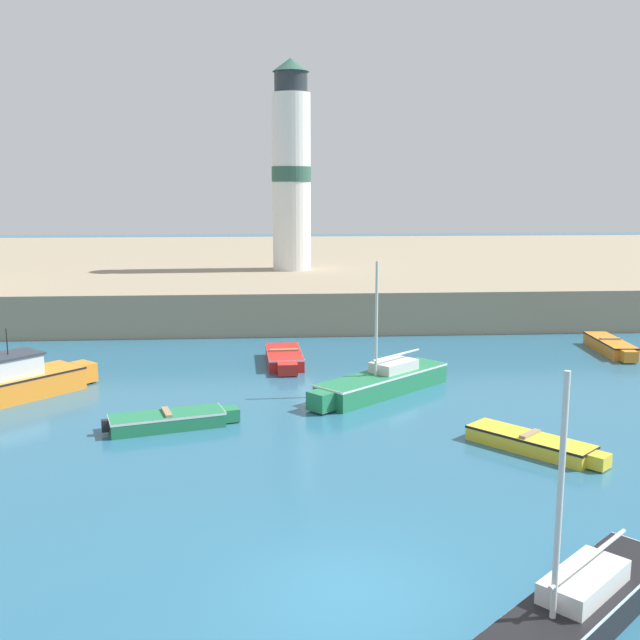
{
  "coord_description": "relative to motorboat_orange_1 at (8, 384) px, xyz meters",
  "views": [
    {
      "loc": [
        -1.34,
        -12.41,
        7.32
      ],
      "look_at": [
        0.61,
        16.8,
        2.0
      ],
      "focal_mm": 42.0,
      "sensor_mm": 36.0,
      "label": 1
    }
  ],
  "objects": [
    {
      "name": "lighthouse",
      "position": [
        10.39,
        20.59,
        7.63
      ],
      "size": [
        2.4,
        2.4,
        12.54
      ],
      "color": "silver",
      "rests_on": "quay_seawall"
    },
    {
      "name": "sailboat_black_8",
      "position": [
        13.72,
        -14.8,
        -0.18
      ],
      "size": [
        5.58,
        5.11,
        4.61
      ],
      "color": "black",
      "rests_on": "ground"
    },
    {
      "name": "dinghy_green_5",
      "position": [
        5.95,
        -3.39,
        -0.32
      ],
      "size": [
        4.07,
        2.09,
        0.55
      ],
      "color": "#237A4C",
      "rests_on": "ground"
    },
    {
      "name": "dinghy_orange_7",
      "position": [
        24.0,
        5.79,
        -0.27
      ],
      "size": [
        1.29,
        4.23,
        0.64
      ],
      "color": "orange",
      "rests_on": "ground"
    },
    {
      "name": "dinghy_red_4",
      "position": [
        9.58,
        4.57,
        -0.29
      ],
      "size": [
        1.57,
        4.25,
        0.61
      ],
      "color": "red",
      "rests_on": "ground"
    },
    {
      "name": "motorboat_orange_1",
      "position": [
        0.0,
        0.0,
        0.0
      ],
      "size": [
        5.19,
        5.5,
        2.49
      ],
      "color": "orange",
      "rests_on": "ground"
    },
    {
      "name": "sailboat_green_6",
      "position": [
        12.94,
        -0.05,
        -0.13
      ],
      "size": [
        5.48,
        4.98,
        4.74
      ],
      "color": "#237A4C",
      "rests_on": "ground"
    },
    {
      "name": "quay_seawall",
      "position": [
        10.39,
        30.03,
        0.49
      ],
      "size": [
        120.0,
        40.0,
        2.13
      ],
      "primitive_type": "cube",
      "color": "gray",
      "rests_on": "ground"
    },
    {
      "name": "dinghy_yellow_2",
      "position": [
        16.28,
        -6.1,
        -0.33
      ],
      "size": [
        3.27,
        3.54,
        0.51
      ],
      "color": "yellow",
      "rests_on": "ground"
    },
    {
      "name": "ground_plane",
      "position": [
        10.39,
        -13.11,
        -0.58
      ],
      "size": [
        200.0,
        200.0,
        0.0
      ],
      "primitive_type": "plane",
      "color": "#28607F"
    }
  ]
}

